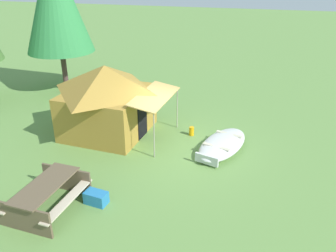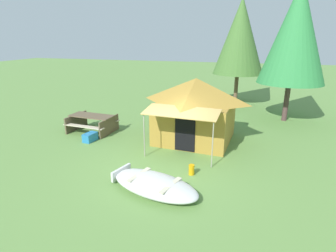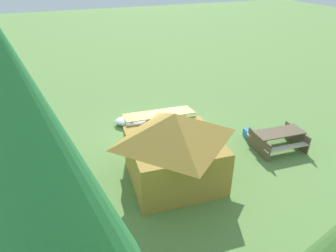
{
  "view_description": "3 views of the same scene",
  "coord_description": "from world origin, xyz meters",
  "views": [
    {
      "loc": [
        -10.25,
        -2.45,
        5.79
      ],
      "look_at": [
        -0.02,
        0.26,
        0.79
      ],
      "focal_mm": 37.4,
      "sensor_mm": 36.0,
      "label": 1
    },
    {
      "loc": [
        2.48,
        -7.75,
        4.05
      ],
      "look_at": [
        -0.07,
        0.91,
        1.09
      ],
      "focal_mm": 28.97,
      "sensor_mm": 36.0,
      "label": 2
    },
    {
      "loc": [
        3.84,
        10.35,
        6.67
      ],
      "look_at": [
        0.03,
        0.82,
        1.04
      ],
      "focal_mm": 32.61,
      "sensor_mm": 36.0,
      "label": 3
    }
  ],
  "objects": [
    {
      "name": "canvas_cabin_tent",
      "position": [
        0.56,
        2.69,
        1.32
      ],
      "size": [
        3.31,
        4.03,
        2.54
      ],
      "color": "olive",
      "rests_on": "ground_plane"
    },
    {
      "name": "ground_plane",
      "position": [
        0.0,
        0.0,
        0.0
      ],
      "size": [
        80.0,
        80.0,
        0.0
      ],
      "primitive_type": "plane",
      "color": "#618A43"
    },
    {
      "name": "picnic_table",
      "position": [
        -4.03,
        2.38,
        0.48
      ],
      "size": [
        2.05,
        1.63,
        0.76
      ],
      "color": "brown",
      "rests_on": "ground_plane"
    },
    {
      "name": "cooler_box",
      "position": [
        -3.5,
        1.3,
        0.17
      ],
      "size": [
        0.43,
        0.64,
        0.34
      ],
      "primitive_type": "cube",
      "rotation": [
        0.0,
        0.0,
        1.43
      ],
      "color": "#2574B1",
      "rests_on": "ground_plane"
    },
    {
      "name": "beached_rowboat",
      "position": [
        0.26,
        -1.56,
        0.21
      ],
      "size": [
        2.9,
        1.94,
        0.39
      ],
      "color": "silver",
      "rests_on": "ground_plane"
    },
    {
      "name": "fuel_can",
      "position": [
        1.06,
        -0.34,
        0.16
      ],
      "size": [
        0.25,
        0.25,
        0.33
      ],
      "primitive_type": "cylinder",
      "rotation": [
        0.0,
        0.0,
        5.44
      ],
      "color": "orange",
      "rests_on": "ground_plane"
    }
  ]
}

